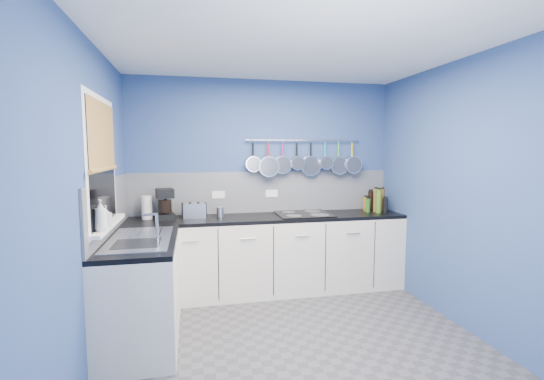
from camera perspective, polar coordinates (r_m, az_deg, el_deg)
name	(u,v)px	position (r m, az deg, el deg)	size (l,w,h in m)	color
floor	(296,342)	(3.53, 3.60, -22.09)	(3.20, 3.00, 0.02)	#47474C
ceiling	(298,44)	(3.23, 3.91, 21.36)	(3.20, 3.00, 0.02)	white
wall_back	(263,184)	(4.61, -1.37, 0.97)	(3.20, 0.02, 2.50)	navy
wall_front	(389,241)	(1.76, 17.35, -7.45)	(3.20, 0.02, 2.50)	navy
wall_left	(89,205)	(3.12, -26.05, -2.02)	(0.02, 3.00, 2.50)	navy
wall_right	(464,194)	(3.90, 27.16, -0.59)	(0.02, 3.00, 2.50)	navy
backsplash_back	(263,192)	(4.59, -1.31, -0.29)	(3.20, 0.02, 0.50)	gray
backsplash_left	(110,206)	(3.71, -23.42, -2.29)	(0.02, 1.80, 0.50)	gray
cabinet_run_back	(268,255)	(4.45, -0.59, -9.94)	(3.20, 0.60, 0.86)	silver
worktop_back	(268,218)	(4.35, -0.59, -4.23)	(3.20, 0.60, 0.04)	black
cabinet_run_left	(142,292)	(3.55, -19.19, -14.51)	(0.60, 1.20, 0.86)	silver
worktop_left	(140,242)	(3.42, -19.45, -7.41)	(0.60, 1.20, 0.04)	black
window_frame	(102,163)	(3.38, -24.48, 3.73)	(0.01, 1.00, 1.10)	white
window_glass	(103,163)	(3.38, -24.40, 3.73)	(0.01, 0.90, 1.00)	black
bamboo_blind	(102,136)	(3.38, -24.43, 7.55)	(0.01, 0.90, 0.55)	#A67938
window_sill	(108,225)	(3.43, -23.70, -4.89)	(0.10, 0.98, 0.03)	white
sink_unit	(140,239)	(3.41, -19.46, -7.02)	(0.50, 0.95, 0.01)	silver
mixer_tap	(157,228)	(3.19, -17.09, -5.51)	(0.12, 0.08, 0.26)	silver
socket_left	(218,195)	(4.51, -8.16, -0.72)	(0.15, 0.01, 0.09)	white
socket_right	(272,193)	(4.60, -0.06, -0.53)	(0.15, 0.01, 0.09)	white
pot_rail	(304,140)	(4.65, 4.87, 7.54)	(0.02, 0.02, 1.45)	silver
soap_bottle_a	(101,215)	(3.09, -24.66, -3.55)	(0.09, 0.09, 0.24)	white
soap_bottle_b	(106,216)	(3.25, -24.00, -3.66)	(0.08, 0.08, 0.17)	white
paper_towel	(147,208)	(4.36, -18.53, -2.54)	(0.11, 0.11, 0.26)	white
coffee_maker	(165,204)	(4.29, -15.99, -2.06)	(0.19, 0.21, 0.34)	black
toaster	(194,210)	(4.32, -11.76, -3.05)	(0.26, 0.15, 0.17)	silver
canister	(220,212)	(4.31, -7.90, -3.35)	(0.08, 0.08, 0.11)	silver
hob	(304,214)	(4.46, 4.85, -3.65)	(0.63, 0.55, 0.01)	black
pan_0	(253,156)	(4.50, -2.91, 5.18)	(0.19, 0.08, 0.38)	silver
pan_1	(268,159)	(4.53, -0.63, 4.81)	(0.25, 0.10, 0.44)	silver
pan_2	(282,157)	(4.57, 1.61, 5.04)	(0.22, 0.07, 0.41)	silver
pan_3	(297,155)	(4.61, 3.81, 5.29)	(0.17, 0.09, 0.36)	silver
pan_4	(311,158)	(4.67, 5.95, 4.82)	(0.25, 0.05, 0.44)	silver
pan_5	(325,155)	(4.73, 8.06, 5.28)	(0.17, 0.10, 0.36)	silver
pan_6	(339,158)	(4.79, 10.10, 4.87)	(0.24, 0.07, 0.43)	silver
pan_7	(352,157)	(4.86, 12.09, 4.92)	(0.22, 0.09, 0.41)	silver
condiment_0	(378,204)	(4.94, 15.89, -2.03)	(0.06, 0.06, 0.16)	#4C190C
condiment_1	(370,201)	(4.89, 14.77, -1.59)	(0.07, 0.07, 0.25)	black
condiment_2	(366,204)	(4.88, 14.11, -2.06)	(0.07, 0.07, 0.17)	#8C5914
condiment_3	(382,200)	(4.86, 16.46, -1.49)	(0.05, 0.05, 0.28)	brown
condiment_4	(375,200)	(4.80, 15.46, -1.51)	(0.05, 0.05, 0.29)	brown
condiment_5	(368,205)	(4.76, 14.39, -2.29)	(0.06, 0.06, 0.17)	#265919
condiment_6	(385,205)	(4.78, 16.85, -2.26)	(0.07, 0.07, 0.18)	black
condiment_7	(379,201)	(4.72, 15.95, -1.65)	(0.06, 0.06, 0.29)	#3F721E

